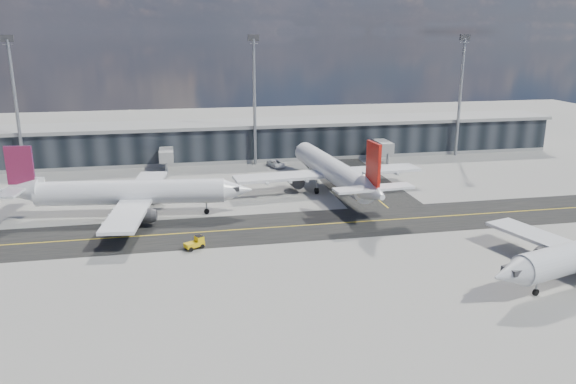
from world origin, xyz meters
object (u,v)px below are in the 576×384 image
airliner_af (128,193)px  service_van (276,164)px  airliner_redtail (332,170)px  baggage_tug (196,243)px

airliner_af → service_van: airliner_af is taller
airliner_redtail → baggage_tug: 36.26m
airliner_redtail → baggage_tug: airliner_redtail is taller
airliner_af → airliner_redtail: bearing=108.2°
airliner_redtail → service_van: airliner_redtail is taller
airliner_redtail → service_van: (-6.97, 22.18, -3.49)m
airliner_af → airliner_redtail: size_ratio=0.93×
baggage_tug → service_van: 50.55m
airliner_af → baggage_tug: (10.34, -16.94, -3.12)m
baggage_tug → airliner_af: bearing=-176.7°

